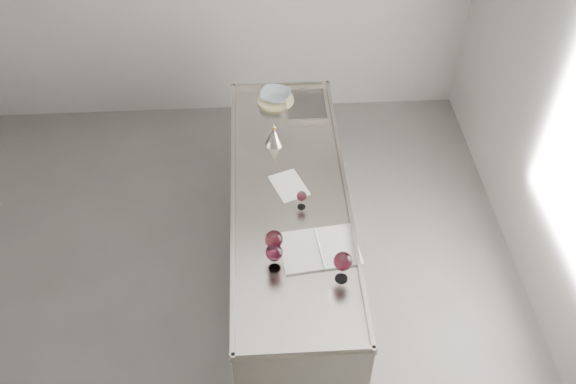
{
  "coord_description": "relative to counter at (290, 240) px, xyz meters",
  "views": [
    {
      "loc": [
        0.31,
        -2.66,
        3.87
      ],
      "look_at": [
        0.48,
        0.23,
        1.02
      ],
      "focal_mm": 40.0,
      "sensor_mm": 36.0,
      "label": 1
    }
  ],
  "objects": [
    {
      "name": "ceramic_bowl",
      "position": [
        -0.05,
        1.0,
        0.52
      ],
      "size": [
        0.29,
        0.29,
        0.06
      ],
      "primitive_type": "imported",
      "rotation": [
        0.0,
        0.0,
        -0.34
      ],
      "color": "gray",
      "rests_on": "trivet"
    },
    {
      "name": "wine_funnel",
      "position": [
        -0.08,
        0.5,
        0.53
      ],
      "size": [
        0.13,
        0.13,
        0.19
      ],
      "rotation": [
        0.0,
        0.0,
        0.3
      ],
      "color": "gray",
      "rests_on": "counter"
    },
    {
      "name": "wine_glass_small",
      "position": [
        0.07,
        -0.13,
        0.56
      ],
      "size": [
        0.06,
        0.06,
        0.13
      ],
      "rotation": [
        0.0,
        0.0,
        -0.34
      ],
      "color": "white",
      "rests_on": "counter"
    },
    {
      "name": "room_shell",
      "position": [
        -0.5,
        -0.3,
        0.93
      ],
      "size": [
        4.54,
        5.04,
        2.84
      ],
      "color": "#514F4C",
      "rests_on": "ground"
    },
    {
      "name": "wine_glass_left",
      "position": [
        -0.13,
        -0.62,
        0.61
      ],
      "size": [
        0.1,
        0.1,
        0.2
      ],
      "rotation": [
        0.0,
        0.0,
        -0.37
      ],
      "color": "white",
      "rests_on": "counter"
    },
    {
      "name": "wine_glass_middle",
      "position": [
        -0.12,
        -0.53,
        0.62
      ],
      "size": [
        0.11,
        0.11,
        0.21
      ],
      "rotation": [
        0.0,
        0.0,
        -0.05
      ],
      "color": "white",
      "rests_on": "counter"
    },
    {
      "name": "notebook",
      "position": [
        0.15,
        -0.49,
        0.47
      ],
      "size": [
        0.5,
        0.38,
        0.02
      ],
      "rotation": [
        0.0,
        0.0,
        0.11
      ],
      "color": "white",
      "rests_on": "counter"
    },
    {
      "name": "loose_paper_top",
      "position": [
        -0.0,
        0.07,
        0.47
      ],
      "size": [
        0.28,
        0.32,
        0.0
      ],
      "primitive_type": "cube",
      "rotation": [
        0.0,
        0.0,
        0.36
      ],
      "color": "silver",
      "rests_on": "counter"
    },
    {
      "name": "trivet",
      "position": [
        -0.05,
        1.0,
        0.48
      ],
      "size": [
        0.3,
        0.3,
        0.02
      ],
      "primitive_type": "cylinder",
      "rotation": [
        0.0,
        0.0,
        0.08
      ],
      "color": "#C4B87F",
      "rests_on": "counter"
    },
    {
      "name": "counter",
      "position": [
        0.0,
        0.0,
        0.0
      ],
      "size": [
        0.77,
        2.42,
        0.97
      ],
      "color": "gray",
      "rests_on": "ground"
    },
    {
      "name": "wine_glass_right",
      "position": [
        0.25,
        -0.72,
        0.62
      ],
      "size": [
        0.11,
        0.11,
        0.21
      ],
      "rotation": [
        0.0,
        0.0,
        -0.08
      ],
      "color": "white",
      "rests_on": "counter"
    }
  ]
}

